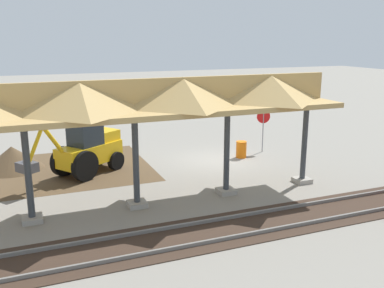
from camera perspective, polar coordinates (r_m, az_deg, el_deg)
The scene contains 8 objects.
ground_plane at distance 22.72m, azimuth 3.12°, elevation -2.21°, with size 120.00×120.00×0.00m, color gray.
dirt_work_zone at distance 22.05m, azimuth -18.22°, elevation -3.41°, with size 9.47×7.00×0.01m, color brown.
platform_canopy at distance 15.39m, azimuth -14.70°, elevation 5.45°, with size 20.25×3.20×4.90m.
rail_tracks at distance 16.39m, azimuth 14.80°, elevation -9.14°, with size 60.00×2.58×0.15m.
stop_sign at distance 24.35m, azimuth 9.48°, elevation 2.95°, with size 0.74×0.24×2.42m.
backhoe at distance 20.79m, azimuth -13.85°, elevation -0.54°, with size 5.01×3.97×2.82m.
dirt_mound at distance 23.01m, azimuth -22.71°, elevation -3.10°, with size 5.98×5.98×2.32m, color brown.
traffic_barrel at distance 23.29m, azimuth 6.59°, elevation -0.73°, with size 0.56×0.56×0.90m, color orange.
Camera 1 is at (9.24, 19.76, 6.35)m, focal length 40.00 mm.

